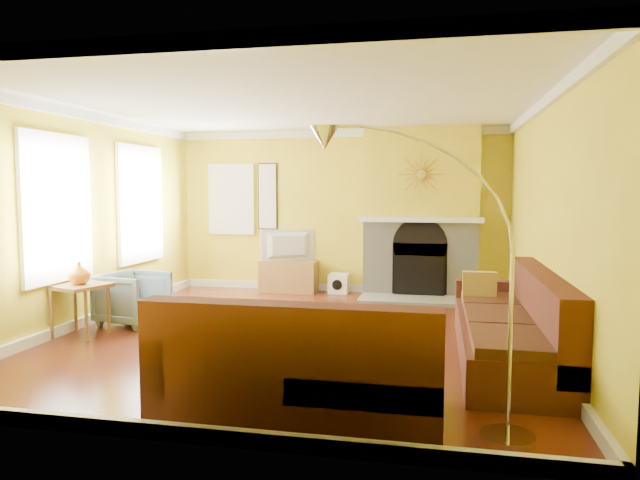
% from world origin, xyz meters
% --- Properties ---
extents(floor, '(5.50, 6.00, 0.02)m').
position_xyz_m(floor, '(0.00, 0.00, -0.01)').
color(floor, maroon).
rests_on(floor, ground).
extents(ceiling, '(5.50, 6.00, 0.02)m').
position_xyz_m(ceiling, '(0.00, 0.00, 2.71)').
color(ceiling, white).
rests_on(ceiling, ground).
extents(wall_back, '(5.50, 0.02, 2.70)m').
position_xyz_m(wall_back, '(0.00, 3.01, 1.35)').
color(wall_back, yellow).
rests_on(wall_back, ground).
extents(wall_front, '(5.50, 0.02, 2.70)m').
position_xyz_m(wall_front, '(0.00, -3.01, 1.35)').
color(wall_front, yellow).
rests_on(wall_front, ground).
extents(wall_left, '(0.02, 6.00, 2.70)m').
position_xyz_m(wall_left, '(-2.76, 0.00, 1.35)').
color(wall_left, yellow).
rests_on(wall_left, ground).
extents(wall_right, '(0.02, 6.00, 2.70)m').
position_xyz_m(wall_right, '(2.76, 0.00, 1.35)').
color(wall_right, yellow).
rests_on(wall_right, ground).
extents(baseboard, '(5.50, 6.00, 0.12)m').
position_xyz_m(baseboard, '(0.00, 0.00, 0.06)').
color(baseboard, white).
rests_on(baseboard, floor).
extents(crown_molding, '(5.50, 6.00, 0.12)m').
position_xyz_m(crown_molding, '(0.00, 0.00, 2.64)').
color(crown_molding, white).
rests_on(crown_molding, ceiling).
extents(window_left_near, '(0.06, 1.22, 1.72)m').
position_xyz_m(window_left_near, '(-2.72, 1.30, 1.50)').
color(window_left_near, white).
rests_on(window_left_near, wall_left).
extents(window_left_far, '(0.06, 1.22, 1.72)m').
position_xyz_m(window_left_far, '(-2.72, -0.60, 1.50)').
color(window_left_far, white).
rests_on(window_left_far, wall_left).
extents(window_back, '(0.82, 0.06, 1.22)m').
position_xyz_m(window_back, '(-1.90, 2.96, 1.55)').
color(window_back, white).
rests_on(window_back, wall_back).
extents(wall_art, '(0.34, 0.04, 1.14)m').
position_xyz_m(wall_art, '(-1.25, 2.97, 1.60)').
color(wall_art, white).
rests_on(wall_art, wall_back).
extents(fireplace, '(1.80, 0.40, 2.70)m').
position_xyz_m(fireplace, '(1.35, 2.80, 1.35)').
color(fireplace, '#999590').
rests_on(fireplace, floor).
extents(mantel, '(1.92, 0.22, 0.08)m').
position_xyz_m(mantel, '(1.35, 2.56, 1.25)').
color(mantel, white).
rests_on(mantel, fireplace).
extents(hearth, '(1.80, 0.70, 0.06)m').
position_xyz_m(hearth, '(1.35, 2.25, 0.03)').
color(hearth, '#999590').
rests_on(hearth, floor).
extents(sunburst, '(0.70, 0.04, 0.70)m').
position_xyz_m(sunburst, '(1.35, 2.57, 1.95)').
color(sunburst, olive).
rests_on(sunburst, fireplace).
extents(rug, '(2.40, 1.80, 0.02)m').
position_xyz_m(rug, '(0.01, -0.52, 0.01)').
color(rug, beige).
rests_on(rug, floor).
extents(sectional_sofa, '(3.28, 3.49, 0.90)m').
position_xyz_m(sectional_sofa, '(1.11, -0.96, 0.45)').
color(sectional_sofa, '#4C2218').
rests_on(sectional_sofa, floor).
extents(coffee_table, '(1.01, 1.01, 0.36)m').
position_xyz_m(coffee_table, '(0.38, -0.77, 0.18)').
color(coffee_table, white).
rests_on(coffee_table, floor).
extents(media_console, '(0.94, 0.43, 0.52)m').
position_xyz_m(media_console, '(-0.82, 2.73, 0.26)').
color(media_console, olive).
rests_on(media_console, floor).
extents(tv, '(0.88, 0.49, 0.53)m').
position_xyz_m(tv, '(-0.82, 2.73, 0.78)').
color(tv, black).
rests_on(tv, media_console).
extents(subwoofer, '(0.32, 0.32, 0.32)m').
position_xyz_m(subwoofer, '(0.02, 2.81, 0.16)').
color(subwoofer, white).
rests_on(subwoofer, floor).
extents(armchair, '(0.85, 0.83, 0.67)m').
position_xyz_m(armchair, '(-2.17, 0.09, 0.34)').
color(armchair, slate).
rests_on(armchair, floor).
extents(side_table, '(0.71, 0.71, 0.61)m').
position_xyz_m(side_table, '(-2.47, -0.57, 0.31)').
color(side_table, olive).
rests_on(side_table, floor).
extents(vase, '(0.26, 0.26, 0.26)m').
position_xyz_m(vase, '(-2.47, -0.57, 0.74)').
color(vase, orange).
rests_on(vase, side_table).
extents(book, '(0.26, 0.32, 0.03)m').
position_xyz_m(book, '(0.24, -0.68, 0.38)').
color(book, white).
rests_on(book, coffee_table).
extents(arc_lamp, '(1.36, 0.36, 2.14)m').
position_xyz_m(arc_lamp, '(1.52, -2.54, 1.07)').
color(arc_lamp, silver).
rests_on(arc_lamp, floor).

